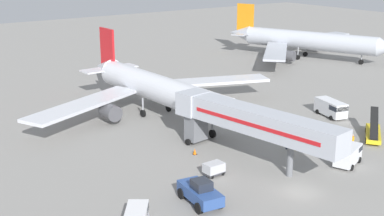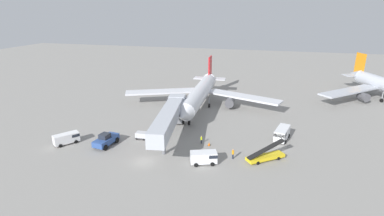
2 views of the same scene
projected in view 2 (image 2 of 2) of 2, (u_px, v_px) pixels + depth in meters
name	position (u px, v px, depth m)	size (l,w,h in m)	color
ground_plane	(146.00, 162.00, 50.17)	(300.00, 300.00, 0.00)	gray
airplane_at_gate	(200.00, 93.00, 76.64)	(41.94, 38.29, 11.27)	silver
jet_bridge	(170.00, 116.00, 57.30)	(6.45, 22.91, 6.56)	#B2B7C1
pushback_tug	(106.00, 140.00, 55.69)	(3.18, 5.69, 2.53)	#2D4C8E
belt_loader_truck	(265.00, 156.00, 50.46)	(6.66, 5.66, 3.29)	yellow
service_van_far_right	(204.00, 157.00, 49.20)	(4.81, 3.35, 2.13)	white
service_van_outer_right	(282.00, 133.00, 58.20)	(3.36, 5.81, 2.39)	white
service_van_near_left	(67.00, 138.00, 56.54)	(4.23, 4.82, 2.06)	white
baggage_cart_mid_left	(141.00, 135.00, 58.76)	(2.17, 1.49, 1.41)	#38383D
ground_crew_worker_foreground	(201.00, 139.00, 56.70)	(0.38, 0.38, 1.61)	#1E2333
ground_crew_worker_midground	(233.00, 154.00, 50.83)	(0.49, 0.49, 1.88)	#1E2333
safety_cone_alpha	(209.00, 144.00, 55.95)	(0.49, 0.49, 0.75)	black
safety_cone_bravo	(161.00, 127.00, 64.10)	(0.49, 0.49, 0.75)	black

